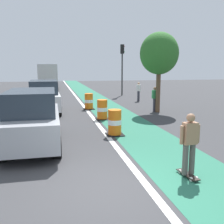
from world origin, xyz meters
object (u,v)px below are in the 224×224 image
(street_tree_sidewalk, at_px, (159,54))
(delivery_truck_down_block, at_px, (48,75))
(parked_suv_second, at_px, (44,96))
(traffic_barrel_front, at_px, (115,123))
(traffic_barrel_mid, at_px, (102,110))
(parked_suv_nearest, at_px, (32,118))
(traffic_barrel_back, at_px, (89,102))
(pedestrian_crossing, at_px, (155,98))
(pedestrian_waiting, at_px, (139,91))
(skateboarder_on_lane, at_px, (189,143))
(traffic_light_corner, at_px, (122,61))

(street_tree_sidewalk, bearing_deg, delivery_truck_down_block, 109.70)
(parked_suv_second, height_order, street_tree_sidewalk, street_tree_sidewalk)
(traffic_barrel_front, relative_size, traffic_barrel_mid, 1.00)
(parked_suv_nearest, xyz_separation_m, delivery_truck_down_block, (0.15, 25.77, 0.81))
(parked_suv_nearest, height_order, parked_suv_second, same)
(traffic_barrel_back, height_order, street_tree_sidewalk, street_tree_sidewalk)
(parked_suv_nearest, height_order, traffic_barrel_back, parked_suv_nearest)
(traffic_barrel_mid, distance_m, delivery_truck_down_block, 21.68)
(traffic_barrel_front, bearing_deg, traffic_barrel_back, 91.17)
(parked_suv_second, distance_m, delivery_truck_down_block, 18.55)
(parked_suv_second, distance_m, pedestrian_crossing, 7.05)
(traffic_barrel_front, height_order, pedestrian_waiting, pedestrian_waiting)
(traffic_barrel_mid, bearing_deg, delivery_truck_down_block, 98.53)
(skateboarder_on_lane, xyz_separation_m, parked_suv_second, (-3.95, 10.92, 0.12))
(parked_suv_second, height_order, delivery_truck_down_block, delivery_truck_down_block)
(parked_suv_nearest, height_order, traffic_light_corner, traffic_light_corner)
(parked_suv_nearest, distance_m, traffic_barrel_front, 3.40)
(traffic_barrel_front, bearing_deg, pedestrian_crossing, 53.32)
(traffic_barrel_back, relative_size, street_tree_sidewalk, 0.22)
(skateboarder_on_lane, height_order, traffic_barrel_mid, skateboarder_on_lane)
(traffic_light_corner, height_order, pedestrian_waiting, traffic_light_corner)
(traffic_barrel_back, relative_size, pedestrian_waiting, 0.68)
(skateboarder_on_lane, xyz_separation_m, pedestrian_waiting, (3.68, 15.11, -0.05))
(delivery_truck_down_block, height_order, street_tree_sidewalk, street_tree_sidewalk)
(skateboarder_on_lane, height_order, pedestrian_waiting, skateboarder_on_lane)
(parked_suv_nearest, xyz_separation_m, traffic_barrel_back, (3.10, 8.00, -0.50))
(traffic_barrel_front, bearing_deg, parked_suv_second, 115.83)
(traffic_barrel_front, relative_size, traffic_light_corner, 0.21)
(traffic_barrel_mid, height_order, pedestrian_waiting, pedestrian_waiting)
(pedestrian_crossing, bearing_deg, traffic_barrel_front, -126.68)
(skateboarder_on_lane, height_order, pedestrian_crossing, skateboarder_on_lane)
(skateboarder_on_lane, relative_size, traffic_light_corner, 0.33)
(parked_suv_second, relative_size, street_tree_sidewalk, 0.93)
(delivery_truck_down_block, relative_size, pedestrian_waiting, 4.72)
(parked_suv_second, relative_size, traffic_barrel_back, 4.27)
(parked_suv_nearest, xyz_separation_m, pedestrian_waiting, (7.81, 11.43, -0.17))
(parked_suv_second, bearing_deg, traffic_barrel_back, 14.69)
(traffic_barrel_front, height_order, delivery_truck_down_block, delivery_truck_down_block)
(traffic_barrel_mid, relative_size, traffic_light_corner, 0.21)
(skateboarder_on_lane, height_order, parked_suv_second, parked_suv_second)
(parked_suv_second, xyz_separation_m, traffic_barrel_back, (2.92, 0.77, -0.50))
(pedestrian_waiting, bearing_deg, pedestrian_crossing, -97.27)
(parked_suv_nearest, bearing_deg, delivery_truck_down_block, 89.68)
(parked_suv_second, bearing_deg, traffic_light_corner, 50.06)
(pedestrian_waiting, xyz_separation_m, street_tree_sidewalk, (-0.55, -5.53, 2.80))
(pedestrian_crossing, bearing_deg, pedestrian_waiting, 82.73)
(parked_suv_nearest, distance_m, traffic_light_corner, 17.99)
(traffic_barrel_back, distance_m, delivery_truck_down_block, 18.06)
(parked_suv_second, distance_m, street_tree_sidewalk, 7.67)
(traffic_barrel_back, relative_size, pedestrian_crossing, 0.68)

